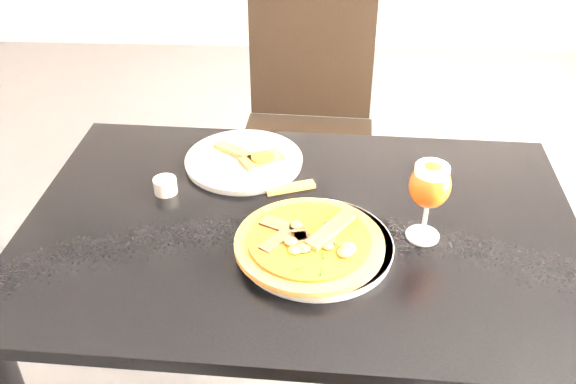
{
  "coord_description": "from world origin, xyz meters",
  "views": [
    {
      "loc": [
        -0.12,
        -0.99,
        1.59
      ],
      "look_at": [
        -0.17,
        0.12,
        0.83
      ],
      "focal_mm": 40.0,
      "sensor_mm": 36.0,
      "label": 1
    }
  ],
  "objects_px": {
    "dining_table": "(300,255)",
    "chair_far": "(307,128)",
    "beer_glass": "(430,186)",
    "pizza": "(310,241)"
  },
  "relations": [
    {
      "from": "dining_table",
      "to": "pizza",
      "type": "relative_size",
      "value": 4.06
    },
    {
      "from": "dining_table",
      "to": "beer_glass",
      "type": "relative_size",
      "value": 6.93
    },
    {
      "from": "dining_table",
      "to": "chair_far",
      "type": "xyz_separation_m",
      "value": [
        0.0,
        0.82,
        -0.13
      ]
    },
    {
      "from": "pizza",
      "to": "beer_glass",
      "type": "distance_m",
      "value": 0.26
    },
    {
      "from": "dining_table",
      "to": "chair_far",
      "type": "distance_m",
      "value": 0.83
    },
    {
      "from": "chair_far",
      "to": "pizza",
      "type": "height_order",
      "value": "chair_far"
    },
    {
      "from": "pizza",
      "to": "beer_glass",
      "type": "xyz_separation_m",
      "value": [
        0.24,
        0.06,
        0.1
      ]
    },
    {
      "from": "dining_table",
      "to": "beer_glass",
      "type": "bearing_deg",
      "value": -5.03
    },
    {
      "from": "chair_far",
      "to": "beer_glass",
      "type": "distance_m",
      "value": 0.96
    },
    {
      "from": "dining_table",
      "to": "pizza",
      "type": "bearing_deg",
      "value": -74.94
    }
  ]
}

